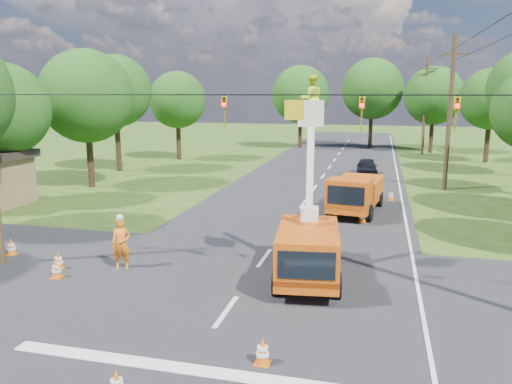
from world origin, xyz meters
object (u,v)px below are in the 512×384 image
(second_truck, at_px, (356,193))
(pole_right_mid, at_px, (450,112))
(traffic_cone_5, at_px, (59,260))
(tree_left_d, at_px, (86,96))
(ground_worker, at_px, (121,244))
(tree_right_e, at_px, (491,99))
(tree_far_c, at_px, (434,96))
(bucket_truck, at_px, (308,238))
(traffic_cone_2, at_px, (293,241))
(tree_far_b, at_px, (372,89))
(tree_left_f, at_px, (177,100))
(traffic_cone_6, at_px, (11,247))
(traffic_cone_1, at_px, (263,351))
(tree_far_a, at_px, (301,94))
(traffic_cone_8, at_px, (306,231))
(traffic_cone_3, at_px, (362,216))
(traffic_cone_7, at_px, (391,195))
(tree_left_e, at_px, (115,91))
(tree_left_c, at_px, (3,110))
(pole_right_far, at_px, (425,105))
(traffic_cone_4, at_px, (56,269))
(distant_car, at_px, (367,167))

(second_truck, bearing_deg, pole_right_mid, 64.81)
(traffic_cone_5, distance_m, tree_left_d, 17.93)
(ground_worker, relative_size, pole_right_mid, 0.19)
(tree_right_e, height_order, tree_far_c, tree_far_c)
(second_truck, bearing_deg, bucket_truck, -88.34)
(traffic_cone_2, height_order, tree_far_b, tree_far_b)
(pole_right_mid, relative_size, tree_left_f, 1.19)
(traffic_cone_2, bearing_deg, tree_left_d, 146.38)
(traffic_cone_6, distance_m, tree_right_e, 41.80)
(tree_left_d, bearing_deg, traffic_cone_1, -49.47)
(tree_right_e, distance_m, tree_far_a, 20.43)
(traffic_cone_8, bearing_deg, traffic_cone_3, 55.62)
(tree_far_c, bearing_deg, bucket_truck, -100.55)
(traffic_cone_3, bearing_deg, traffic_cone_7, 75.56)
(ground_worker, bearing_deg, tree_right_e, 44.00)
(traffic_cone_6, xyz_separation_m, tree_left_e, (-6.95, 21.03, 6.13))
(tree_left_d, bearing_deg, traffic_cone_6, -69.83)
(traffic_cone_3, relative_size, tree_left_c, 0.09)
(traffic_cone_7, bearing_deg, pole_right_mid, 53.31)
(traffic_cone_5, xyz_separation_m, pole_right_mid, (15.53, 19.99, 4.75))
(traffic_cone_1, height_order, pole_right_far, pole_right_far)
(traffic_cone_7, bearing_deg, tree_far_b, 93.74)
(tree_left_c, relative_size, tree_right_e, 0.93)
(traffic_cone_3, height_order, tree_left_c, tree_left_c)
(traffic_cone_1, bearing_deg, ground_worker, 141.46)
(tree_left_e, bearing_deg, second_truck, -27.82)
(ground_worker, distance_m, tree_far_a, 42.66)
(tree_left_c, distance_m, tree_left_d, 6.22)
(tree_left_d, height_order, tree_left_e, tree_left_e)
(pole_right_mid, bearing_deg, traffic_cone_6, -133.95)
(traffic_cone_7, height_order, pole_right_mid, pole_right_mid)
(tree_left_c, bearing_deg, pole_right_far, 51.12)
(traffic_cone_4, relative_size, pole_right_mid, 0.07)
(distant_car, relative_size, traffic_cone_2, 5.41)
(pole_right_mid, bearing_deg, tree_left_e, 175.48)
(traffic_cone_1, distance_m, tree_left_c, 23.24)
(traffic_cone_8, distance_m, tree_left_f, 29.18)
(second_truck, distance_m, traffic_cone_2, 7.45)
(bucket_truck, height_order, traffic_cone_8, bucket_truck)
(distant_car, height_order, traffic_cone_7, distant_car)
(second_truck, bearing_deg, traffic_cone_3, -69.03)
(pole_right_far, relative_size, tree_left_f, 1.19)
(traffic_cone_1, distance_m, traffic_cone_3, 14.20)
(bucket_truck, height_order, traffic_cone_5, bucket_truck)
(second_truck, bearing_deg, tree_far_a, 112.06)
(traffic_cone_8, relative_size, tree_far_b, 0.07)
(bucket_truck, height_order, tree_far_c, tree_far_c)
(traffic_cone_1, height_order, traffic_cone_3, same)
(pole_right_mid, relative_size, tree_far_b, 0.97)
(pole_right_far, distance_m, tree_right_e, 7.32)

